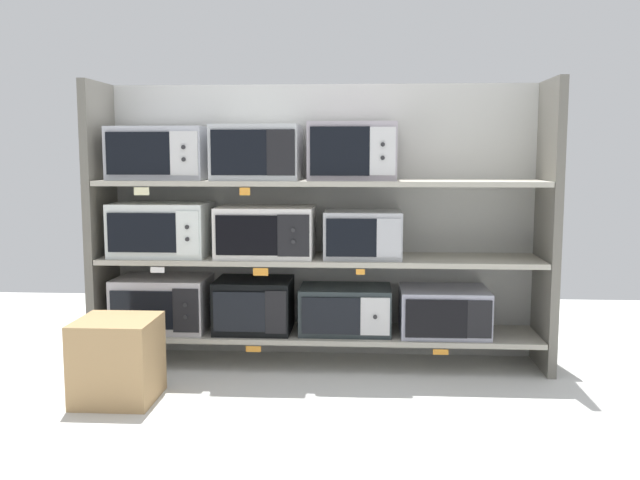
{
  "coord_description": "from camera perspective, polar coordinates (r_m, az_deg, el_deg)",
  "views": [
    {
      "loc": [
        0.26,
        -4.14,
        1.27
      ],
      "look_at": [
        0.0,
        0.0,
        0.76
      ],
      "focal_mm": 39.38,
      "sensor_mm": 36.0,
      "label": 1
    }
  ],
  "objects": [
    {
      "name": "price_tag_6",
      "position": [
        4.11,
        -14.3,
        3.86
      ],
      "size": [
        0.09,
        0.0,
        0.04
      ],
      "primitive_type": "cube",
      "color": "beige"
    },
    {
      "name": "price_tag_3",
      "position": [
        4.13,
        -13.07,
        -2.38
      ],
      "size": [
        0.08,
        0.0,
        0.03
      ],
      "primitive_type": "cube",
      "color": "white"
    },
    {
      "name": "price_tag_4",
      "position": [
        4.01,
        -4.84,
        -2.6
      ],
      "size": [
        0.09,
        0.0,
        0.04
      ],
      "primitive_type": "cube",
      "color": "orange"
    },
    {
      "name": "microwave_6",
      "position": [
        4.16,
        3.5,
        0.49
      ],
      "size": [
        0.45,
        0.38,
        0.28
      ],
      "color": "#B3B5BA",
      "rests_on": "shelf_1"
    },
    {
      "name": "back_panel",
      "position": [
        4.41,
        0.2,
        1.54
      ],
      "size": [
        2.8,
        0.04,
        1.69
      ],
      "primitive_type": "cube",
      "color": "#B2B2AD",
      "rests_on": "ground"
    },
    {
      "name": "price_tag_2",
      "position": [
        4.09,
        9.78,
        -8.96
      ],
      "size": [
        0.09,
        0.0,
        0.03
      ],
      "primitive_type": "cube",
      "color": "orange"
    },
    {
      "name": "microwave_1",
      "position": [
        4.28,
        -5.39,
        -5.28
      ],
      "size": [
        0.45,
        0.39,
        0.32
      ],
      "color": "black",
      "rests_on": "shelf_0"
    },
    {
      "name": "shelf_0",
      "position": [
        4.28,
        0.0,
        -7.61
      ],
      "size": [
        2.6,
        0.45,
        0.03
      ],
      "primitive_type": "cube",
      "color": "#ADA899",
      "rests_on": "ground"
    },
    {
      "name": "microwave_0",
      "position": [
        4.4,
        -12.64,
        -5.03
      ],
      "size": [
        0.56,
        0.41,
        0.32
      ],
      "color": "#BAB6BB",
      "rests_on": "shelf_0"
    },
    {
      "name": "microwave_9",
      "position": [
        4.13,
        2.64,
        7.22
      ],
      "size": [
        0.51,
        0.36,
        0.34
      ],
      "color": "#A59CA5",
      "rests_on": "shelf_2"
    },
    {
      "name": "ground",
      "position": [
        3.4,
        -1.1,
        -15.06
      ],
      "size": [
        6.6,
        6.0,
        0.02
      ],
      "primitive_type": "cube",
      "color": "silver"
    },
    {
      "name": "microwave_3",
      "position": [
        4.26,
        10.01,
        -5.71
      ],
      "size": [
        0.52,
        0.41,
        0.27
      ],
      "color": "#9B9CAE",
      "rests_on": "shelf_0"
    },
    {
      "name": "shipping_carton",
      "position": [
        3.81,
        -16.13,
        -9.31
      ],
      "size": [
        0.4,
        0.4,
        0.43
      ],
      "primitive_type": "cube",
      "color": "tan",
      "rests_on": "ground"
    },
    {
      "name": "shelf_2",
      "position": [
        4.15,
        0.0,
        4.69
      ],
      "size": [
        2.6,
        0.45,
        0.03
      ],
      "primitive_type": "cube",
      "color": "#ADA899"
    },
    {
      "name": "microwave_7",
      "position": [
        4.31,
        -12.91,
        6.88
      ],
      "size": [
        0.57,
        0.37,
        0.31
      ],
      "color": "#B2B5BE",
      "rests_on": "shelf_2"
    },
    {
      "name": "upright_right",
      "position": [
        4.29,
        18.01,
        1.04
      ],
      "size": [
        0.05,
        0.45,
        1.69
      ],
      "primitive_type": "cube",
      "color": "#68645B",
      "rests_on": "ground"
    },
    {
      "name": "microwave_2",
      "position": [
        4.24,
        2.07,
        -5.66
      ],
      "size": [
        0.54,
        0.37,
        0.28
      ],
      "color": "#273033",
      "rests_on": "shelf_0"
    },
    {
      "name": "upright_left",
      "position": [
        4.45,
        -17.35,
        1.27
      ],
      "size": [
        0.05,
        0.45,
        1.69
      ],
      "primitive_type": "cube",
      "color": "#68645B",
      "rests_on": "ground"
    },
    {
      "name": "microwave_4",
      "position": [
        4.33,
        -12.73,
        0.87
      ],
      "size": [
        0.57,
        0.41,
        0.32
      ],
      "color": "silver",
      "rests_on": "shelf_1"
    },
    {
      "name": "price_tag_7",
      "position": [
        3.97,
        -6.13,
        3.94
      ],
      "size": [
        0.06,
        0.0,
        0.04
      ],
      "primitive_type": "cube",
      "color": "orange"
    },
    {
      "name": "price_tag_1",
      "position": [
        4.11,
        -5.43,
        -8.81
      ],
      "size": [
        0.09,
        0.0,
        0.03
      ],
      "primitive_type": "cube",
      "color": "orange"
    },
    {
      "name": "microwave_8",
      "position": [
        4.18,
        -5.11,
        7.09
      ],
      "size": [
        0.5,
        0.43,
        0.32
      ],
      "color": "#B9BDC0",
      "rests_on": "shelf_2"
    },
    {
      "name": "price_tag_5",
      "position": [
        3.96,
        3.3,
        -2.6
      ],
      "size": [
        0.05,
        0.0,
        0.03
      ],
      "primitive_type": "cube",
      "color": "orange"
    },
    {
      "name": "microwave_5",
      "position": [
        4.2,
        -4.39,
        0.7
      ],
      "size": [
        0.57,
        0.43,
        0.3
      ],
      "color": "silver",
      "rests_on": "shelf_1"
    },
    {
      "name": "shelf_1",
      "position": [
        4.19,
        0.0,
        -1.56
      ],
      "size": [
        2.6,
        0.45,
        0.03
      ],
      "primitive_type": "cube",
      "color": "#ADA899"
    },
    {
      "name": "price_tag_0",
      "position": [
        4.25,
        -13.44,
        -8.55
      ],
      "size": [
        0.06,
        0.0,
        0.05
      ],
      "primitive_type": "cube",
      "color": "white"
    }
  ]
}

